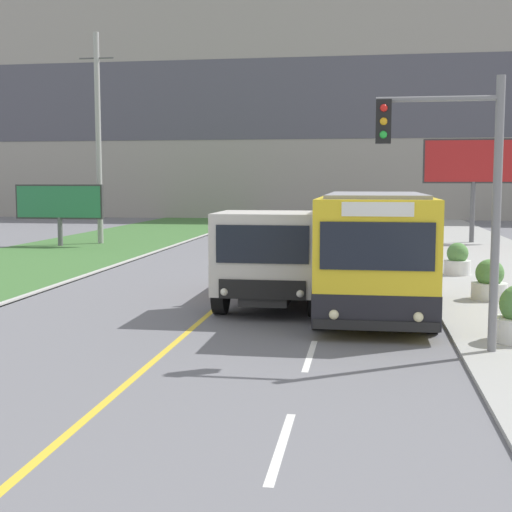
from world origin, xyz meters
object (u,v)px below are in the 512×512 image
at_px(car_distant, 322,235).
at_px(planter_round_second, 489,282).
at_px(billboard_large, 474,165).
at_px(billboard_small, 59,203).
at_px(city_bus, 375,255).
at_px(utility_pole_far, 98,138).
at_px(dump_truck, 273,259).
at_px(planter_round_third, 457,260).
at_px(traffic_light_mast, 458,178).

bearing_deg(car_distant, planter_round_second, -69.51).
relative_size(billboard_large, billboard_small, 1.20).
distance_m(city_bus, utility_pole_far, 22.83).
xyz_separation_m(car_distant, billboard_small, (-12.87, -0.50, 1.44)).
distance_m(car_distant, planter_round_second, 15.14).
distance_m(dump_truck, planter_round_third, 8.66).
relative_size(utility_pole_far, traffic_light_mast, 2.08).
height_order(car_distant, billboard_small, billboard_small).
height_order(dump_truck, traffic_light_mast, traffic_light_mast).
height_order(utility_pole_far, billboard_small, utility_pole_far).
relative_size(car_distant, billboard_small, 0.96).
distance_m(city_bus, traffic_light_mast, 4.19).
distance_m(billboard_large, planter_round_third, 13.87).
xyz_separation_m(dump_truck, traffic_light_mast, (3.95, -4.35, 2.04)).
bearing_deg(dump_truck, planter_round_third, 51.35).
bearing_deg(city_bus, billboard_large, 75.95).
bearing_deg(utility_pole_far, city_bus, -52.57).
bearing_deg(city_bus, dump_truck, 161.59).
height_order(car_distant, utility_pole_far, utility_pole_far).
bearing_deg(billboard_large, planter_round_second, -96.67).
relative_size(dump_truck, billboard_large, 1.20).
xyz_separation_m(dump_truck, planter_round_second, (5.59, 1.65, -0.69)).
xyz_separation_m(car_distant, traffic_light_mast, (3.66, -20.18, 2.59)).
distance_m(traffic_light_mast, planter_round_second, 6.79).
bearing_deg(planter_round_third, utility_pole_far, 148.12).
bearing_deg(billboard_small, utility_pole_far, 49.59).
relative_size(city_bus, dump_truck, 0.93).
bearing_deg(city_bus, utility_pole_far, 127.43).
relative_size(traffic_light_mast, planter_round_second, 4.73).
bearing_deg(traffic_light_mast, planter_round_second, 74.69).
relative_size(traffic_light_mast, billboard_large, 0.95).
bearing_deg(billboard_small, city_bus, -46.95).
relative_size(dump_truck, traffic_light_mast, 1.26).
xyz_separation_m(dump_truck, planter_round_third, (5.39, 6.74, -0.69)).
bearing_deg(billboard_small, billboard_large, 12.82).
bearing_deg(dump_truck, car_distant, 88.94).
distance_m(utility_pole_far, traffic_light_mast, 26.25).
relative_size(car_distant, billboard_large, 0.80).
bearing_deg(billboard_small, planter_round_third, -25.56).
bearing_deg(traffic_light_mast, billboard_large, 81.15).
bearing_deg(city_bus, traffic_light_mast, -67.97).
bearing_deg(planter_round_third, city_bus, -110.67).
relative_size(dump_truck, car_distant, 1.49).
height_order(dump_truck, planter_round_third, dump_truck).
xyz_separation_m(utility_pole_far, planter_round_second, (16.73, -15.37, -4.81)).
distance_m(traffic_light_mast, billboard_large, 24.61).
relative_size(car_distant, planter_round_third, 3.97).
relative_size(city_bus, utility_pole_far, 0.56).
height_order(billboard_small, planter_round_third, billboard_small).
distance_m(billboard_small, planter_round_second, 22.80).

